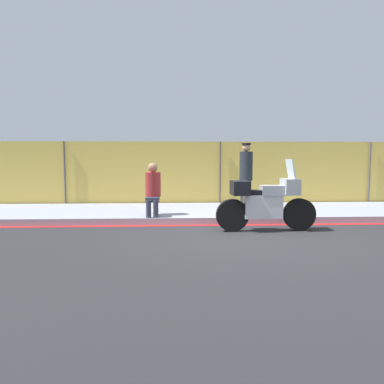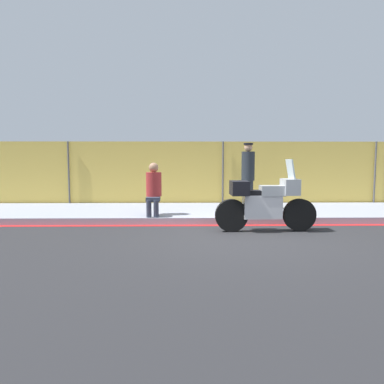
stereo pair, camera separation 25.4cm
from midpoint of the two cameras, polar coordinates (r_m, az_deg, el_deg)
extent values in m
plane|color=#262628|center=(7.64, 8.75, -6.73)|extent=(120.00, 120.00, 0.00)
cube|color=#8E93A3|center=(10.31, 6.18, -3.08)|extent=(35.32, 2.90, 0.16)
cube|color=red|center=(8.82, 7.42, -5.05)|extent=(35.32, 0.18, 0.01)
cube|color=gold|center=(11.74, 5.30, 2.63)|extent=(33.55, 0.08, 2.06)
cylinder|color=#4C4C51|center=(12.08, -17.69, 2.47)|extent=(0.05, 0.05, 2.06)
cylinder|color=#4C4C51|center=(11.64, 5.35, 2.60)|extent=(0.05, 0.05, 2.06)
cylinder|color=#4C4C51|center=(13.05, 26.60, 2.36)|extent=(0.05, 0.05, 2.06)
cylinder|color=black|center=(8.41, 16.89, -3.36)|extent=(0.70, 0.16, 0.70)
cylinder|color=black|center=(8.04, 6.93, -3.57)|extent=(0.70, 0.16, 0.70)
cube|color=silver|center=(8.15, 11.55, -2.21)|extent=(0.82, 0.31, 0.51)
cube|color=#999EA3|center=(8.16, 13.00, 0.20)|extent=(0.53, 0.32, 0.22)
cube|color=black|center=(8.09, 10.98, -0.09)|extent=(0.61, 0.30, 0.10)
cube|color=#999EA3|center=(8.27, 15.57, 0.76)|extent=(0.34, 0.49, 0.34)
cube|color=silver|center=(8.25, 15.64, 3.39)|extent=(0.12, 0.42, 0.42)
cube|color=black|center=(8.00, 8.12, 0.61)|extent=(0.38, 0.52, 0.30)
cylinder|color=#1E2328|center=(10.36, 9.17, -0.43)|extent=(0.29, 0.29, 0.79)
cylinder|color=#1E2328|center=(10.31, 9.24, 3.92)|extent=(0.36, 0.36, 0.79)
sphere|color=tan|center=(10.31, 9.28, 6.72)|extent=(0.22, 0.22, 0.22)
cylinder|color=black|center=(10.31, 9.29, 7.24)|extent=(0.25, 0.25, 0.05)
cylinder|color=#2D3342|center=(8.89, -5.78, -2.56)|extent=(0.12, 0.12, 0.41)
cylinder|color=#2D3342|center=(8.88, -4.67, -2.56)|extent=(0.12, 0.12, 0.41)
cube|color=#2D3342|center=(9.07, -5.14, -1.08)|extent=(0.32, 0.41, 0.10)
cylinder|color=maroon|center=(9.24, -5.06, 1.19)|extent=(0.38, 0.38, 0.59)
sphere|color=#A37556|center=(9.22, -5.09, 3.74)|extent=(0.24, 0.24, 0.24)
camera|label=1|loc=(0.13, -89.16, 0.08)|focal=35.00mm
camera|label=2|loc=(0.13, 90.84, -0.08)|focal=35.00mm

